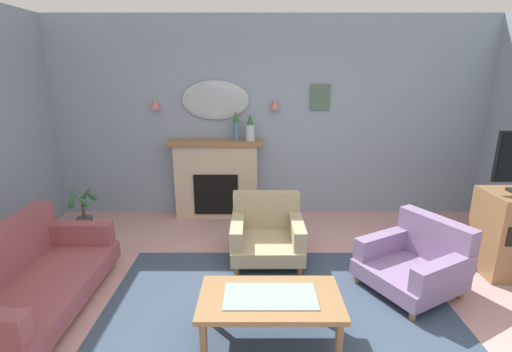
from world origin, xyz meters
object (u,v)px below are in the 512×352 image
Objects in this scene: wall_sconce_left at (154,104)px; armchair_near_fireplace at (266,231)px; fireplace at (216,179)px; framed_picture at (319,97)px; mantel_vase_centre at (235,125)px; potted_plant_small_fern at (82,211)px; mantel_vase_left at (249,129)px; wall_mirror at (214,100)px; wall_sconce_right at (274,104)px; coffee_table at (269,303)px; floral_couch at (25,279)px; armchair_by_coffee_table at (415,260)px.

armchair_near_fireplace is (1.56, -1.35, -1.35)m from wall_sconce_left.
framed_picture is at bearing 5.77° from fireplace.
mantel_vase_centre is 0.66× the size of potted_plant_small_fern.
framed_picture is at bearing 8.53° from mantel_vase_centre.
wall_sconce_left is 2.46m from armchair_near_fireplace.
mantel_vase_left is at bearing 99.68° from armchair_near_fireplace.
potted_plant_small_fern is (-1.77, -0.67, -1.43)m from wall_mirror.
mantel_vase_centre is 0.63m from wall_sconce_right.
wall_sconce_left is (-0.85, -0.05, -0.05)m from wall_mirror.
armchair_near_fireplace is 1.30× the size of potted_plant_small_fern.
coffee_table is at bearing -85.95° from mantel_vase_left.
coffee_table is at bearing -41.98° from potted_plant_small_fern.
framed_picture reaches higher than floral_couch.
coffee_table is at bearing -61.44° from wall_sconce_left.
armchair_by_coffee_table reaches higher than potted_plant_small_fern.
mantel_vase_left is at bearing 0.00° from mantel_vase_centre.
mantel_vase_centre is 3.07m from floral_couch.
wall_mirror reaches higher than floral_couch.
mantel_vase_left is 0.35× the size of armchair_by_coffee_table.
wall_sconce_right reaches higher than fireplace.
mantel_vase_left is 1.10m from framed_picture.
potted_plant_small_fern is at bearing -163.30° from fireplace.
framed_picture is 2.17m from armchair_near_fireplace.
coffee_table is at bearing -90.65° from armchair_near_fireplace.
coffee_table is at bearing -76.51° from wall_mirror.
floral_couch is (-1.48, -2.43, -1.39)m from wall_mirror.
wall_sconce_right is at bearing 45.61° from floral_couch.
potted_plant_small_fern is (-3.27, -0.68, -1.47)m from framed_picture.
armchair_near_fireplace is at bearing 89.35° from coffee_table.
coffee_table is (0.69, -2.74, -0.19)m from fireplace.
fireplace is 1.91m from framed_picture.
wall_sconce_left is 0.13× the size of coffee_table.
mantel_vase_centre is 2.39m from potted_plant_small_fern.
framed_picture reaches higher than fireplace.
wall_sconce_left reaches higher than armchair_by_coffee_table.
armchair_near_fireplace is at bearing -60.51° from fireplace.
armchair_by_coffee_table is 1.34× the size of armchair_near_fireplace.
wall_sconce_right is at bearing 123.13° from armchair_by_coffee_table.
mantel_vase_left is 0.50m from wall_sconce_right.
wall_sconce_left is 3.88m from armchair_by_coffee_table.
coffee_table is (-0.16, -2.83, -1.28)m from wall_sconce_right.
wall_mirror is 3.25m from coffee_table.
wall_sconce_left is at bearing -178.54° from framed_picture.
fireplace is 1.38m from wall_sconce_left.
mantel_vase_left reaches higher than potted_plant_small_fern.
armchair_near_fireplace is at bearing -119.37° from framed_picture.
potted_plant_small_fern is at bearing 160.35° from armchair_by_coffee_table.
fireplace is at bearing -174.23° from framed_picture.
mantel_vase_centre is 0.21m from mantel_vase_left.
coffee_table is 1.69m from armchair_by_coffee_table.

